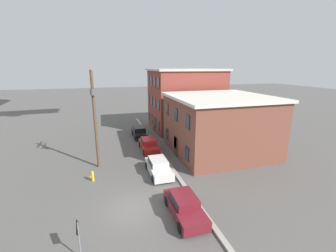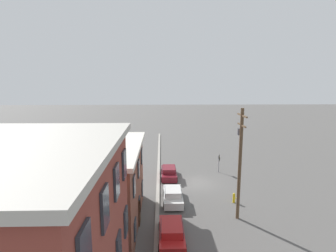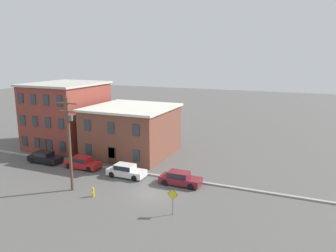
# 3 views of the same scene
# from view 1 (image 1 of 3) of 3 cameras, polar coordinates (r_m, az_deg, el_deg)

# --- Properties ---
(ground_plane) EXTENTS (200.00, 200.00, 0.00)m
(ground_plane) POSITION_cam_1_polar(r_m,az_deg,el_deg) (17.28, -8.63, -19.92)
(ground_plane) COLOR #565451
(kerb_strip) EXTENTS (56.00, 0.36, 0.16)m
(kerb_strip) POSITION_cam_1_polar(r_m,az_deg,el_deg) (18.22, 6.21, -17.52)
(kerb_strip) COLOR #9E998E
(kerb_strip) RESTS_ON ground_plane
(apartment_corner) EXTENTS (9.52, 10.87, 9.49)m
(apartment_corner) POSITION_cam_1_polar(r_m,az_deg,el_deg) (36.44, 4.34, 6.83)
(apartment_corner) COLOR brown
(apartment_corner) RESTS_ON ground_plane
(apartment_midblock) EXTENTS (11.03, 10.90, 6.65)m
(apartment_midblock) POSITION_cam_1_polar(r_m,az_deg,el_deg) (26.80, 12.71, 0.50)
(apartment_midblock) COLOR brown
(apartment_midblock) RESTS_ON ground_plane
(car_black) EXTENTS (4.40, 1.92, 1.43)m
(car_black) POSITION_cam_1_polar(r_m,az_deg,el_deg) (32.61, -7.24, -1.41)
(car_black) COLOR black
(car_black) RESTS_ON ground_plane
(car_red) EXTENTS (4.40, 1.92, 1.43)m
(car_red) POSITION_cam_1_polar(r_m,az_deg,el_deg) (27.26, -4.91, -4.62)
(car_red) COLOR #B21E1E
(car_red) RESTS_ON ground_plane
(car_white) EXTENTS (4.40, 1.92, 1.43)m
(car_white) POSITION_cam_1_polar(r_m,az_deg,el_deg) (21.45, -2.44, -10.15)
(car_white) COLOR silver
(car_white) RESTS_ON ground_plane
(car_maroon) EXTENTS (4.40, 1.92, 1.43)m
(car_maroon) POSITION_cam_1_polar(r_m,az_deg,el_deg) (16.12, 4.22, -19.38)
(car_maroon) COLOR maroon
(car_maroon) RESTS_ON ground_plane
(caution_sign) EXTENTS (0.99, 0.08, 2.39)m
(caution_sign) POSITION_cam_1_polar(r_m,az_deg,el_deg) (13.49, -21.89, -23.90)
(caution_sign) COLOR slate
(caution_sign) RESTS_ON ground_plane
(utility_pole) EXTENTS (2.40, 0.44, 9.54)m
(utility_pole) POSITION_cam_1_polar(r_m,az_deg,el_deg) (22.44, -18.14, 2.66)
(utility_pole) COLOR brown
(utility_pole) RESTS_ON ground_plane
(fire_hydrant) EXTENTS (0.24, 0.34, 0.96)m
(fire_hydrant) POSITION_cam_1_polar(r_m,az_deg,el_deg) (21.30, -18.60, -11.94)
(fire_hydrant) COLOR yellow
(fire_hydrant) RESTS_ON ground_plane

